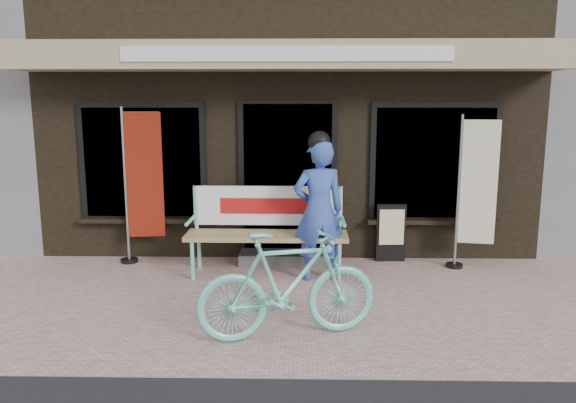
{
  "coord_description": "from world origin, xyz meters",
  "views": [
    {
      "loc": [
        0.17,
        -5.68,
        2.24
      ],
      "look_at": [
        0.03,
        0.7,
        1.05
      ],
      "focal_mm": 35.0,
      "sensor_mm": 36.0,
      "label": 1
    }
  ],
  "objects_px": {
    "bench": "(267,223)",
    "bicycle": "(288,285)",
    "nobori_red": "(142,184)",
    "nobori_cream": "(475,191)",
    "person": "(319,208)",
    "menu_stand": "(391,232)"
  },
  "relations": [
    {
      "from": "person",
      "to": "nobori_red",
      "type": "bearing_deg",
      "value": 151.76
    },
    {
      "from": "bicycle",
      "to": "menu_stand",
      "type": "height_order",
      "value": "bicycle"
    },
    {
      "from": "bench",
      "to": "person",
      "type": "xyz_separation_m",
      "value": [
        0.65,
        -0.26,
        0.26
      ]
    },
    {
      "from": "nobori_cream",
      "to": "bicycle",
      "type": "bearing_deg",
      "value": -126.95
    },
    {
      "from": "bench",
      "to": "menu_stand",
      "type": "xyz_separation_m",
      "value": [
        1.67,
        0.54,
        -0.24
      ]
    },
    {
      "from": "bench",
      "to": "bicycle",
      "type": "distance_m",
      "value": 2.04
    },
    {
      "from": "person",
      "to": "nobori_red",
      "type": "height_order",
      "value": "nobori_red"
    },
    {
      "from": "bicycle",
      "to": "nobori_red",
      "type": "height_order",
      "value": "nobori_red"
    },
    {
      "from": "bench",
      "to": "bicycle",
      "type": "bearing_deg",
      "value": -80.71
    },
    {
      "from": "bicycle",
      "to": "nobori_red",
      "type": "bearing_deg",
      "value": 25.19
    },
    {
      "from": "bicycle",
      "to": "nobori_cream",
      "type": "relative_size",
      "value": 0.85
    },
    {
      "from": "bench",
      "to": "nobori_cream",
      "type": "height_order",
      "value": "nobori_cream"
    },
    {
      "from": "menu_stand",
      "to": "bench",
      "type": "bearing_deg",
      "value": -165.14
    },
    {
      "from": "person",
      "to": "bicycle",
      "type": "height_order",
      "value": "person"
    },
    {
      "from": "bicycle",
      "to": "nobori_cream",
      "type": "bearing_deg",
      "value": -61.34
    },
    {
      "from": "person",
      "to": "bicycle",
      "type": "distance_m",
      "value": 1.83
    },
    {
      "from": "bench",
      "to": "nobori_red",
      "type": "xyz_separation_m",
      "value": [
        -1.72,
        0.43,
        0.44
      ]
    },
    {
      "from": "bench",
      "to": "nobori_cream",
      "type": "distance_m",
      "value": 2.73
    },
    {
      "from": "person",
      "to": "nobori_cream",
      "type": "relative_size",
      "value": 0.91
    },
    {
      "from": "person",
      "to": "bicycle",
      "type": "bearing_deg",
      "value": -113.05
    },
    {
      "from": "person",
      "to": "menu_stand",
      "type": "xyz_separation_m",
      "value": [
        1.03,
        0.79,
        -0.5
      ]
    },
    {
      "from": "menu_stand",
      "to": "person",
      "type": "bearing_deg",
      "value": -145.16
    }
  ]
}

